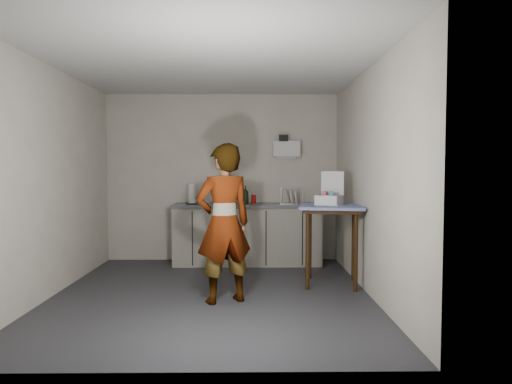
{
  "coord_description": "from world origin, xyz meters",
  "views": [
    {
      "loc": [
        0.45,
        -5.16,
        1.45
      ],
      "look_at": [
        0.51,
        0.45,
        1.15
      ],
      "focal_mm": 32.0,
      "sensor_mm": 36.0,
      "label": 1
    }
  ],
  "objects_px": {
    "side_table": "(332,215)",
    "soda_can": "(254,199)",
    "bakery_box": "(329,197)",
    "dark_bottle": "(227,195)",
    "standing_man": "(224,223)",
    "kitchen_counter": "(248,236)",
    "dish_rack": "(291,200)",
    "paper_towel": "(192,194)",
    "soap_bottle": "(245,195)"
  },
  "relations": [
    {
      "from": "side_table",
      "to": "soda_can",
      "type": "bearing_deg",
      "value": 137.48
    },
    {
      "from": "bakery_box",
      "to": "dark_bottle",
      "type": "bearing_deg",
      "value": 163.54
    },
    {
      "from": "side_table",
      "to": "standing_man",
      "type": "height_order",
      "value": "standing_man"
    },
    {
      "from": "kitchen_counter",
      "to": "dish_rack",
      "type": "distance_m",
      "value": 0.85
    },
    {
      "from": "standing_man",
      "to": "side_table",
      "type": "bearing_deg",
      "value": -175.08
    },
    {
      "from": "dish_rack",
      "to": "bakery_box",
      "type": "distance_m",
      "value": 1.19
    },
    {
      "from": "dark_bottle",
      "to": "paper_towel",
      "type": "bearing_deg",
      "value": -169.19
    },
    {
      "from": "side_table",
      "to": "dark_bottle",
      "type": "distance_m",
      "value": 1.91
    },
    {
      "from": "side_table",
      "to": "paper_towel",
      "type": "xyz_separation_m",
      "value": [
        -1.89,
        1.23,
        0.19
      ]
    },
    {
      "from": "dark_bottle",
      "to": "side_table",
      "type": "bearing_deg",
      "value": -44.16
    },
    {
      "from": "side_table",
      "to": "soda_can",
      "type": "xyz_separation_m",
      "value": [
        -0.96,
        1.25,
        0.12
      ]
    },
    {
      "from": "side_table",
      "to": "standing_man",
      "type": "xyz_separation_m",
      "value": [
        -1.29,
        -0.73,
        -0.01
      ]
    },
    {
      "from": "side_table",
      "to": "soda_can",
      "type": "relative_size",
      "value": 7.14
    },
    {
      "from": "soda_can",
      "to": "dark_bottle",
      "type": "bearing_deg",
      "value": 169.84
    },
    {
      "from": "soap_bottle",
      "to": "standing_man",
      "type": "bearing_deg",
      "value": -96.18
    },
    {
      "from": "soap_bottle",
      "to": "kitchen_counter",
      "type": "bearing_deg",
      "value": 59.93
    },
    {
      "from": "soap_bottle",
      "to": "dish_rack",
      "type": "xyz_separation_m",
      "value": [
        0.68,
        0.01,
        -0.08
      ]
    },
    {
      "from": "dish_rack",
      "to": "paper_towel",
      "type": "bearing_deg",
      "value": 179.65
    },
    {
      "from": "soap_bottle",
      "to": "dark_bottle",
      "type": "distance_m",
      "value": 0.31
    },
    {
      "from": "soda_can",
      "to": "bakery_box",
      "type": "height_order",
      "value": "bakery_box"
    },
    {
      "from": "kitchen_counter",
      "to": "soda_can",
      "type": "height_order",
      "value": "soda_can"
    },
    {
      "from": "dark_bottle",
      "to": "bakery_box",
      "type": "height_order",
      "value": "bakery_box"
    },
    {
      "from": "soap_bottle",
      "to": "soda_can",
      "type": "bearing_deg",
      "value": 20.82
    },
    {
      "from": "kitchen_counter",
      "to": "dish_rack",
      "type": "relative_size",
      "value": 6.33
    },
    {
      "from": "standing_man",
      "to": "bakery_box",
      "type": "relative_size",
      "value": 4.11
    },
    {
      "from": "side_table",
      "to": "kitchen_counter",
      "type": "bearing_deg",
      "value": 139.86
    },
    {
      "from": "bakery_box",
      "to": "standing_man",
      "type": "bearing_deg",
      "value": -121.34
    },
    {
      "from": "standing_man",
      "to": "dark_bottle",
      "type": "bearing_deg",
      "value": -112.37
    },
    {
      "from": "dish_rack",
      "to": "dark_bottle",
      "type": "bearing_deg",
      "value": 173.62
    },
    {
      "from": "side_table",
      "to": "dark_bottle",
      "type": "bearing_deg",
      "value": 145.95
    },
    {
      "from": "kitchen_counter",
      "to": "paper_towel",
      "type": "relative_size",
      "value": 7.34
    },
    {
      "from": "soda_can",
      "to": "bakery_box",
      "type": "bearing_deg",
      "value": -50.59
    },
    {
      "from": "soap_bottle",
      "to": "paper_towel",
      "type": "bearing_deg",
      "value": 178.47
    },
    {
      "from": "paper_towel",
      "to": "dish_rack",
      "type": "height_order",
      "value": "paper_towel"
    },
    {
      "from": "side_table",
      "to": "soap_bottle",
      "type": "bearing_deg",
      "value": 142.01
    },
    {
      "from": "kitchen_counter",
      "to": "side_table",
      "type": "relative_size",
      "value": 2.26
    },
    {
      "from": "kitchen_counter",
      "to": "dark_bottle",
      "type": "bearing_deg",
      "value": 168.45
    },
    {
      "from": "soda_can",
      "to": "paper_towel",
      "type": "height_order",
      "value": "paper_towel"
    },
    {
      "from": "kitchen_counter",
      "to": "soap_bottle",
      "type": "xyz_separation_m",
      "value": [
        -0.03,
        -0.06,
        0.62
      ]
    },
    {
      "from": "dish_rack",
      "to": "side_table",
      "type": "bearing_deg",
      "value": -71.91
    },
    {
      "from": "kitchen_counter",
      "to": "bakery_box",
      "type": "relative_size",
      "value": 5.38
    },
    {
      "from": "standing_man",
      "to": "dish_rack",
      "type": "distance_m",
      "value": 2.15
    },
    {
      "from": "kitchen_counter",
      "to": "soap_bottle",
      "type": "relative_size",
      "value": 8.12
    },
    {
      "from": "kitchen_counter",
      "to": "side_table",
      "type": "height_order",
      "value": "side_table"
    },
    {
      "from": "dish_rack",
      "to": "bakery_box",
      "type": "xyz_separation_m",
      "value": [
        0.39,
        -1.11,
        0.12
      ]
    },
    {
      "from": "side_table",
      "to": "paper_towel",
      "type": "height_order",
      "value": "paper_towel"
    },
    {
      "from": "side_table",
      "to": "standing_man",
      "type": "bearing_deg",
      "value": -140.52
    },
    {
      "from": "paper_towel",
      "to": "dish_rack",
      "type": "distance_m",
      "value": 1.49
    },
    {
      "from": "side_table",
      "to": "soap_bottle",
      "type": "height_order",
      "value": "soap_bottle"
    },
    {
      "from": "kitchen_counter",
      "to": "bakery_box",
      "type": "bearing_deg",
      "value": -48.15
    }
  ]
}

